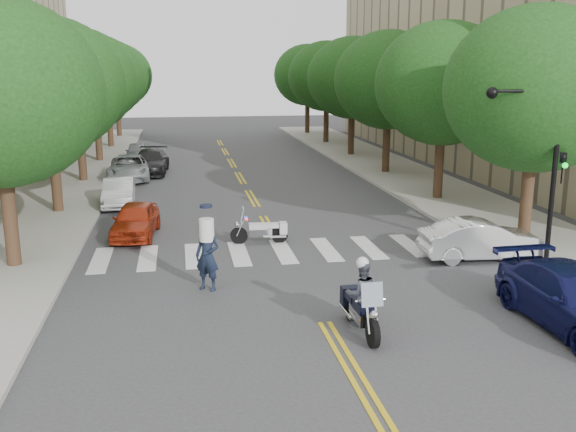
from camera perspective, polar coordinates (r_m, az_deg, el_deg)
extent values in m
plane|color=#38383A|center=(16.48, 3.27, -9.44)|extent=(140.00, 140.00, 0.00)
cube|color=#9E9991|center=(37.83, -18.75, 2.93)|extent=(5.00, 60.00, 0.15)
cube|color=#9E9991|center=(39.53, 9.61, 3.85)|extent=(5.00, 60.00, 0.15)
cylinder|color=#382316|center=(21.99, -23.47, -0.20)|extent=(0.44, 0.44, 3.32)
cylinder|color=#382316|center=(29.67, -19.95, 3.31)|extent=(0.44, 0.44, 3.32)
ellipsoid|color=#173E11|center=(29.32, -20.55, 10.84)|extent=(6.40, 6.40, 5.76)
cylinder|color=#382316|center=(37.49, -17.87, 5.36)|extent=(0.44, 0.44, 3.32)
ellipsoid|color=#173E11|center=(37.21, -18.30, 11.32)|extent=(6.40, 6.40, 5.76)
cylinder|color=#382316|center=(45.37, -16.50, 6.70)|extent=(0.44, 0.44, 3.32)
ellipsoid|color=#173E11|center=(45.14, -16.83, 11.62)|extent=(6.40, 6.40, 5.76)
cylinder|color=#382316|center=(53.29, -15.54, 7.64)|extent=(0.44, 0.44, 3.32)
ellipsoid|color=#173E11|center=(53.09, -15.80, 11.83)|extent=(6.40, 6.40, 5.76)
cylinder|color=#382316|center=(61.23, -14.82, 8.33)|extent=(0.44, 0.44, 3.32)
ellipsoid|color=#173E11|center=(61.06, -15.04, 11.98)|extent=(6.40, 6.40, 5.76)
cylinder|color=#382316|center=(24.61, 20.44, 1.39)|extent=(0.44, 0.44, 3.32)
ellipsoid|color=#173E11|center=(24.18, 21.18, 10.48)|extent=(6.40, 6.40, 5.76)
cylinder|color=#382316|center=(31.67, 13.26, 4.32)|extent=(0.44, 0.44, 3.32)
ellipsoid|color=#173E11|center=(31.33, 13.64, 11.39)|extent=(6.40, 6.40, 5.76)
cylinder|color=#382316|center=(39.09, 8.72, 6.13)|extent=(0.44, 0.44, 3.32)
ellipsoid|color=#173E11|center=(38.82, 8.93, 11.86)|extent=(6.40, 6.40, 5.76)
cylinder|color=#382316|center=(46.70, 5.63, 7.34)|extent=(0.44, 0.44, 3.32)
ellipsoid|color=#173E11|center=(46.47, 5.74, 12.13)|extent=(6.40, 6.40, 5.76)
cylinder|color=#382316|center=(54.42, 3.40, 8.19)|extent=(0.44, 0.44, 3.32)
ellipsoid|color=#173E11|center=(54.23, 3.46, 12.30)|extent=(6.40, 6.40, 5.76)
cylinder|color=#382316|center=(62.22, 1.73, 8.83)|extent=(0.44, 0.44, 3.32)
ellipsoid|color=#173E11|center=(62.05, 1.75, 12.42)|extent=(6.40, 6.40, 5.76)
cylinder|color=black|center=(21.97, 22.58, 3.44)|extent=(0.16, 0.16, 6.00)
cylinder|color=black|center=(21.11, 20.40, 10.38)|extent=(2.40, 0.10, 0.10)
sphere|color=black|center=(20.59, 17.69, 10.39)|extent=(0.36, 0.36, 0.36)
imported|color=black|center=(22.08, 23.17, 3.95)|extent=(0.16, 0.20, 1.00)
sphere|color=#0CCC26|center=(21.94, 23.40, 4.14)|extent=(0.18, 0.18, 0.18)
cylinder|color=black|center=(15.09, 7.55, -10.27)|extent=(0.17, 0.71, 0.70)
cylinder|color=black|center=(16.54, 5.67, -8.08)|extent=(0.21, 0.71, 0.70)
cube|color=silver|center=(15.82, 6.52, -8.68)|extent=(0.36, 0.94, 0.33)
cube|color=black|center=(15.63, 6.66, -7.93)|extent=(0.40, 0.73, 0.23)
cube|color=black|center=(16.13, 6.03, -7.16)|extent=(0.43, 0.58, 0.17)
cube|color=black|center=(16.59, 5.53, -7.03)|extent=(0.46, 0.32, 0.46)
cube|color=#8C99A5|center=(14.89, 7.48, -6.94)|extent=(0.52, 0.18, 0.56)
cube|color=red|center=(15.14, 7.69, -7.34)|extent=(0.11, 0.11, 0.08)
cube|color=#0C26E5|center=(15.07, 6.79, -7.42)|extent=(0.11, 0.11, 0.08)
imported|color=#474C56|center=(15.63, 6.57, -6.86)|extent=(0.81, 0.64, 1.63)
sphere|color=silver|center=(15.38, 6.64, -4.19)|extent=(0.31, 0.31, 0.31)
cylinder|color=black|center=(23.44, -4.38, -1.75)|extent=(0.63, 0.16, 0.63)
cylinder|color=black|center=(23.56, -0.78, -1.64)|extent=(0.64, 0.19, 0.63)
cube|color=silver|center=(23.46, -2.47, -1.45)|extent=(0.84, 0.33, 0.30)
cube|color=silver|center=(23.40, -2.70, -0.91)|extent=(0.66, 0.36, 0.20)
cube|color=silver|center=(23.44, -1.46, -0.83)|extent=(0.52, 0.39, 0.15)
cube|color=silver|center=(23.51, -0.45, -1.06)|extent=(0.29, 0.42, 0.42)
cube|color=#8C99A5|center=(23.25, -4.12, 0.15)|extent=(0.16, 0.47, 0.51)
cube|color=red|center=(23.19, -3.71, -0.30)|extent=(0.10, 0.10, 0.07)
cube|color=#0C26E5|center=(23.41, -3.75, -0.17)|extent=(0.10, 0.10, 0.07)
imported|color=#151E31|center=(18.58, -7.17, -3.55)|extent=(0.89, 0.81, 2.04)
imported|color=silver|center=(22.42, 16.83, -2.03)|extent=(4.17, 1.66, 1.35)
imported|color=#101345|center=(17.38, 24.17, -6.77)|extent=(2.24, 5.18, 1.49)
imported|color=#AA2C12|center=(25.03, -13.40, -0.32)|extent=(1.92, 3.95, 1.30)
imported|color=silver|center=(30.76, -14.81, 2.05)|extent=(1.48, 3.94, 1.28)
imported|color=#9CA0A4|center=(37.90, -13.90, 4.20)|extent=(2.34, 4.99, 1.38)
imported|color=black|center=(39.75, -12.13, 4.74)|extent=(2.33, 5.08, 1.44)
imported|color=gray|center=(45.18, -13.27, 5.55)|extent=(1.60, 3.78, 1.27)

